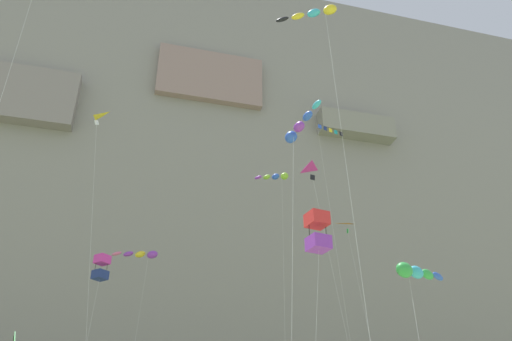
{
  "coord_description": "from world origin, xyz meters",
  "views": [
    {
      "loc": [
        -9.48,
        -11.9,
        1.73
      ],
      "look_at": [
        -1.17,
        19.92,
        19.88
      ],
      "focal_mm": 35.86,
      "sensor_mm": 36.0,
      "label": 1
    }
  ],
  "objects_px": {
    "kite_windsock_near_cliff": "(141,255)",
    "kite_windsock_low_center": "(315,14)",
    "kite_delta_far_right": "(319,181)",
    "kite_windsock_upper_mid": "(298,128)",
    "kite_banner_front_field": "(332,152)",
    "kite_delta_low_right": "(350,232)",
    "kite_windsock_mid_center": "(276,177)",
    "kite_windsock_far_left": "(415,272)",
    "kite_delta_low_left": "(92,132)",
    "kite_box_mid_right": "(318,232)",
    "kite_box_mid_left": "(101,268)"
  },
  "relations": [
    {
      "from": "kite_delta_low_right",
      "to": "kite_box_mid_right",
      "type": "bearing_deg",
      "value": -119.95
    },
    {
      "from": "kite_windsock_mid_center",
      "to": "kite_banner_front_field",
      "type": "bearing_deg",
      "value": -46.35
    },
    {
      "from": "kite_windsock_upper_mid",
      "to": "kite_windsock_low_center",
      "type": "xyz_separation_m",
      "value": [
        0.94,
        -1.56,
        7.86
      ]
    },
    {
      "from": "kite_windsock_far_left",
      "to": "kite_windsock_mid_center",
      "type": "relative_size",
      "value": 0.41
    },
    {
      "from": "kite_delta_low_left",
      "to": "kite_windsock_upper_mid",
      "type": "height_order",
      "value": "kite_delta_low_left"
    },
    {
      "from": "kite_windsock_upper_mid",
      "to": "kite_windsock_low_center",
      "type": "height_order",
      "value": "kite_windsock_low_center"
    },
    {
      "from": "kite_windsock_upper_mid",
      "to": "kite_delta_low_right",
      "type": "height_order",
      "value": "kite_delta_low_right"
    },
    {
      "from": "kite_windsock_far_left",
      "to": "kite_delta_low_right",
      "type": "xyz_separation_m",
      "value": [
        4.72,
        17.94,
        10.02
      ]
    },
    {
      "from": "kite_windsock_upper_mid",
      "to": "kite_banner_front_field",
      "type": "xyz_separation_m",
      "value": [
        10.05,
        17.63,
        10.16
      ]
    },
    {
      "from": "kite_banner_front_field",
      "to": "kite_windsock_far_left",
      "type": "bearing_deg",
      "value": -98.94
    },
    {
      "from": "kite_box_mid_right",
      "to": "kite_windsock_far_left",
      "type": "bearing_deg",
      "value": 15.1
    },
    {
      "from": "kite_delta_low_left",
      "to": "kite_delta_far_right",
      "type": "distance_m",
      "value": 17.35
    },
    {
      "from": "kite_box_mid_right",
      "to": "kite_windsock_near_cliff",
      "type": "bearing_deg",
      "value": 107.26
    },
    {
      "from": "kite_delta_low_right",
      "to": "kite_banner_front_field",
      "type": "distance_m",
      "value": 8.2
    },
    {
      "from": "kite_windsock_low_center",
      "to": "kite_windsock_near_cliff",
      "type": "bearing_deg",
      "value": 106.07
    },
    {
      "from": "kite_windsock_far_left",
      "to": "kite_delta_low_right",
      "type": "bearing_deg",
      "value": 75.25
    },
    {
      "from": "kite_delta_low_right",
      "to": "kite_windsock_low_center",
      "type": "xyz_separation_m",
      "value": [
        -11.41,
        -21.72,
        5.16
      ]
    },
    {
      "from": "kite_windsock_upper_mid",
      "to": "kite_windsock_near_cliff",
      "type": "bearing_deg",
      "value": 105.13
    },
    {
      "from": "kite_windsock_upper_mid",
      "to": "kite_box_mid_left",
      "type": "xyz_separation_m",
      "value": [
        -10.57,
        16.22,
        -4.12
      ]
    },
    {
      "from": "kite_delta_far_right",
      "to": "kite_banner_front_field",
      "type": "distance_m",
      "value": 12.23
    },
    {
      "from": "kite_box_mid_left",
      "to": "kite_windsock_mid_center",
      "type": "height_order",
      "value": "kite_windsock_mid_center"
    },
    {
      "from": "kite_windsock_near_cliff",
      "to": "kite_banner_front_field",
      "type": "xyz_separation_m",
      "value": [
        17.47,
        -9.84,
        9.09
      ]
    },
    {
      "from": "kite_windsock_near_cliff",
      "to": "kite_delta_low_right",
      "type": "bearing_deg",
      "value": -20.29
    },
    {
      "from": "kite_windsock_near_cliff",
      "to": "kite_windsock_low_center",
      "type": "distance_m",
      "value": 30.96
    },
    {
      "from": "kite_windsock_far_left",
      "to": "kite_delta_low_right",
      "type": "distance_m",
      "value": 21.08
    },
    {
      "from": "kite_windsock_near_cliff",
      "to": "kite_windsock_mid_center",
      "type": "xyz_separation_m",
      "value": [
        12.96,
        -5.1,
        8.03
      ]
    },
    {
      "from": "kite_windsock_far_left",
      "to": "kite_windsock_low_center",
      "type": "xyz_separation_m",
      "value": [
        -6.69,
        -3.78,
        15.19
      ]
    },
    {
      "from": "kite_delta_far_right",
      "to": "kite_windsock_upper_mid",
      "type": "bearing_deg",
      "value": -117.67
    },
    {
      "from": "kite_delta_low_left",
      "to": "kite_box_mid_left",
      "type": "relative_size",
      "value": 1.44
    },
    {
      "from": "kite_windsock_near_cliff",
      "to": "kite_banner_front_field",
      "type": "height_order",
      "value": "kite_banner_front_field"
    },
    {
      "from": "kite_banner_front_field",
      "to": "kite_delta_low_right",
      "type": "bearing_deg",
      "value": 47.78
    },
    {
      "from": "kite_delta_far_right",
      "to": "kite_windsock_upper_mid",
      "type": "height_order",
      "value": "kite_delta_far_right"
    },
    {
      "from": "kite_delta_far_right",
      "to": "kite_windsock_low_center",
      "type": "bearing_deg",
      "value": -110.29
    },
    {
      "from": "kite_delta_low_right",
      "to": "kite_windsock_low_center",
      "type": "height_order",
      "value": "kite_windsock_low_center"
    },
    {
      "from": "kite_delta_low_right",
      "to": "kite_windsock_near_cliff",
      "type": "bearing_deg",
      "value": 159.71
    },
    {
      "from": "kite_delta_low_left",
      "to": "kite_box_mid_left",
      "type": "xyz_separation_m",
      "value": [
        1.45,
        9.1,
        -6.38
      ]
    },
    {
      "from": "kite_box_mid_right",
      "to": "kite_banner_front_field",
      "type": "relative_size",
      "value": 0.42
    },
    {
      "from": "kite_delta_low_right",
      "to": "kite_box_mid_right",
      "type": "xyz_separation_m",
      "value": [
        -11.37,
        -19.73,
        -8.87
      ]
    },
    {
      "from": "kite_windsock_low_center",
      "to": "kite_windsock_mid_center",
      "type": "bearing_deg",
      "value": 79.12
    },
    {
      "from": "kite_delta_low_left",
      "to": "kite_windsock_upper_mid",
      "type": "bearing_deg",
      "value": -30.63
    },
    {
      "from": "kite_windsock_near_cliff",
      "to": "kite_box_mid_right",
      "type": "xyz_separation_m",
      "value": [
        8.4,
        -27.04,
        -7.24
      ]
    },
    {
      "from": "kite_windsock_near_cliff",
      "to": "kite_delta_far_right",
      "type": "height_order",
      "value": "kite_delta_far_right"
    },
    {
      "from": "kite_windsock_near_cliff",
      "to": "kite_windsock_upper_mid",
      "type": "distance_m",
      "value": 28.48
    },
    {
      "from": "kite_delta_low_left",
      "to": "kite_windsock_far_left",
      "type": "relative_size",
      "value": 1.88
    },
    {
      "from": "kite_delta_low_left",
      "to": "kite_windsock_low_center",
      "type": "distance_m",
      "value": 16.57
    },
    {
      "from": "kite_delta_far_right",
      "to": "kite_windsock_upper_mid",
      "type": "distance_m",
      "value": 11.25
    },
    {
      "from": "kite_box_mid_left",
      "to": "kite_windsock_far_left",
      "type": "bearing_deg",
      "value": -37.55
    },
    {
      "from": "kite_delta_low_right",
      "to": "kite_box_mid_right",
      "type": "height_order",
      "value": "kite_delta_low_right"
    },
    {
      "from": "kite_delta_low_right",
      "to": "kite_delta_far_right",
      "type": "bearing_deg",
      "value": -124.81
    },
    {
      "from": "kite_windsock_far_left",
      "to": "kite_delta_low_right",
      "type": "height_order",
      "value": "kite_delta_low_right"
    }
  ]
}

